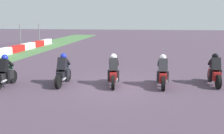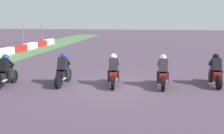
# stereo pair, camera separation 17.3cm
# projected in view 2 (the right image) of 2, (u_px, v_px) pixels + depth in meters

# --- Properties ---
(ground_plane) EXTENTS (120.00, 120.00, 0.00)m
(ground_plane) POSITION_uv_depth(u_px,v_px,m) (112.00, 86.00, 11.80)
(ground_plane) COLOR #4C3B4C
(rider_lane_a) EXTENTS (2.04, 0.54, 1.51)m
(rider_lane_a) POSITION_uv_depth(u_px,v_px,m) (215.00, 72.00, 11.78)
(rider_lane_a) COLOR black
(rider_lane_a) RESTS_ON ground_plane
(rider_lane_b) EXTENTS (2.04, 0.54, 1.51)m
(rider_lane_b) POSITION_uv_depth(u_px,v_px,m) (163.00, 74.00, 11.53)
(rider_lane_b) COLOR black
(rider_lane_b) RESTS_ON ground_plane
(rider_lane_c) EXTENTS (2.04, 0.57, 1.51)m
(rider_lane_c) POSITION_uv_depth(u_px,v_px,m) (114.00, 73.00, 11.75)
(rider_lane_c) COLOR black
(rider_lane_c) RESTS_ON ground_plane
(rider_lane_d) EXTENTS (2.04, 0.54, 1.51)m
(rider_lane_d) POSITION_uv_depth(u_px,v_px,m) (63.00, 72.00, 11.94)
(rider_lane_d) COLOR black
(rider_lane_d) RESTS_ON ground_plane
(rider_lane_e) EXTENTS (2.04, 0.55, 1.51)m
(rider_lane_e) POSITION_uv_depth(u_px,v_px,m) (5.00, 73.00, 11.60)
(rider_lane_e) COLOR black
(rider_lane_e) RESTS_ON ground_plane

